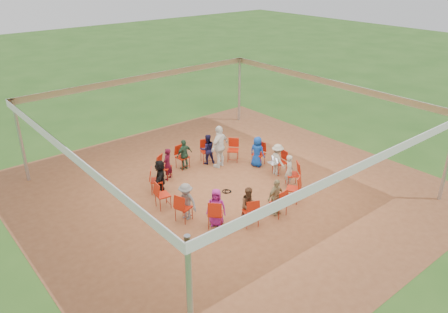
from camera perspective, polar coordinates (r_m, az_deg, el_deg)
ground at (r=15.03m, az=0.21°, el=-4.29°), size 80.00×80.00×0.00m
dirt_patch at (r=15.03m, az=0.21°, el=-4.27°), size 13.00×13.00×0.00m
tent at (r=14.04m, az=0.22°, el=4.21°), size 10.33×10.33×3.00m
chair_0 at (r=16.02m, az=7.29°, el=-0.78°), size 0.50×0.48×0.90m
chair_1 at (r=16.62m, az=4.55°, el=0.32°), size 0.55×0.53×0.90m
chair_2 at (r=16.89m, az=1.19°, el=0.81°), size 0.61×0.61×0.90m
chair_3 at (r=16.81m, az=-2.30°, el=0.68°), size 0.55×0.56×0.90m
chair_4 at (r=16.39m, az=-5.44°, el=-0.08°), size 0.45×0.47×0.90m
chair_5 at (r=15.68m, az=-7.76°, el=-1.40°), size 0.58×0.59×0.90m
chair_6 at (r=14.79m, az=-8.75°, el=-3.13°), size 0.60×0.59×0.90m
chair_7 at (r=13.90m, az=-7.99°, el=-5.02°), size 0.50×0.48×0.90m
chair_8 at (r=13.18m, az=-5.30°, el=-6.64°), size 0.55×0.53×0.90m
chair_9 at (r=12.83m, az=-1.10°, el=-7.49°), size 0.61×0.61×0.90m
chair_10 at (r=12.93m, az=3.49°, el=-7.25°), size 0.55×0.56×0.90m
chair_11 at (r=13.47m, az=7.13°, el=-6.01°), size 0.45×0.47×0.90m
chair_12 at (r=14.29m, az=8.98°, el=-4.21°), size 0.58×0.59×0.90m
chair_13 at (r=15.20m, az=8.93°, el=-2.35°), size 0.60×0.59×0.90m
person_seated_0 at (r=15.89m, az=6.98°, el=-0.40°), size 0.48×0.81×1.18m
person_seated_1 at (r=16.46m, az=4.36°, el=0.64°), size 0.48×0.65×1.18m
person_seated_2 at (r=16.65m, az=-2.19°, el=0.98°), size 0.65×0.52×1.18m
person_seated_3 at (r=16.24m, az=-5.20°, el=0.26°), size 0.72×0.41×1.18m
person_seated_4 at (r=15.56m, az=-7.40°, el=-0.98°), size 0.51×0.46×1.18m
person_seated_5 at (r=14.72m, az=-8.32°, el=-2.61°), size 0.95×1.14×1.18m
person_seated_6 at (r=13.19m, az=-5.00°, el=-5.87°), size 0.59×0.84×1.18m
person_seated_7 at (r=12.85m, az=-1.02°, el=-6.66°), size 0.63×0.64×1.18m
person_seated_8 at (r=12.95m, az=3.31°, el=-6.43°), size 0.65×0.52×1.18m
person_seated_9 at (r=13.46m, az=6.77°, el=-5.29°), size 0.72×0.41×1.18m
person_seated_10 at (r=15.11m, az=8.52°, el=-1.88°), size 0.48×0.51×1.18m
standing_person at (r=16.29m, az=-0.57°, el=1.32°), size 1.06×0.74×1.64m
cable_coil at (r=14.86m, az=0.40°, el=-4.58°), size 0.35×0.35×0.03m
laptop at (r=15.81m, az=6.52°, el=-0.61°), size 0.32×0.38×0.24m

